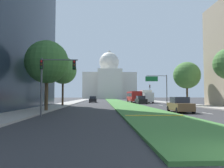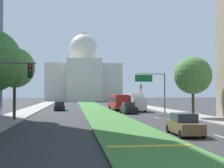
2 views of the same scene
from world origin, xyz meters
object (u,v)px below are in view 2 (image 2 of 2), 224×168
(sedan_lead_stopped, at_px, (184,125))
(box_truck_delivery, at_px, (136,102))
(overhead_guide_sign, at_px, (154,85))
(street_tree_right_mid, at_px, (193,76))
(sedan_midblock, at_px, (128,108))
(city_bus, at_px, (118,101))
(capitol_building, at_px, (83,77))
(street_tree_left_mid, at_px, (15,68))
(traffic_light_far_right, at_px, (141,93))
(sedan_distant, at_px, (60,106))

(sedan_lead_stopped, height_order, box_truck_delivery, box_truck_delivery)
(overhead_guide_sign, xyz_separation_m, sedan_lead_stopped, (-4.18, -24.08, -3.81))
(street_tree_right_mid, distance_m, sedan_midblock, 12.86)
(box_truck_delivery, xyz_separation_m, city_bus, (-2.50, 4.71, 0.09))
(capitol_building, height_order, street_tree_left_mid, capitol_building)
(box_truck_delivery, bearing_deg, capitol_building, 94.87)
(street_tree_left_mid, height_order, street_tree_right_mid, street_tree_left_mid)
(street_tree_right_mid, bearing_deg, sedan_lead_stopped, -114.68)
(box_truck_delivery, height_order, city_bus, box_truck_delivery)
(box_truck_delivery, bearing_deg, city_bus, 117.94)
(street_tree_right_mid, bearing_deg, street_tree_left_mid, -179.38)
(street_tree_left_mid, bearing_deg, traffic_light_far_right, 50.53)
(capitol_building, distance_m, sedan_midblock, 83.72)
(street_tree_left_mid, relative_size, sedan_midblock, 1.90)
(capitol_building, xyz_separation_m, traffic_light_far_right, (9.87, -67.51, -6.94))
(sedan_midblock, bearing_deg, overhead_guide_sign, -9.25)
(traffic_light_far_right, xyz_separation_m, sedan_lead_stopped, (-5.72, -40.30, -2.52))
(sedan_midblock, bearing_deg, capitol_building, 92.95)
(street_tree_right_mid, xyz_separation_m, sedan_lead_stopped, (-6.79, -14.78, -4.73))
(street_tree_left_mid, bearing_deg, box_truck_delivery, 40.55)
(traffic_light_far_right, height_order, sedan_midblock, traffic_light_far_right)
(sedan_distant, xyz_separation_m, city_bus, (11.03, 0.08, 0.98))
(overhead_guide_sign, bearing_deg, capitol_building, 95.68)
(traffic_light_far_right, relative_size, city_bus, 0.47)
(capitol_building, bearing_deg, sedan_distant, -95.37)
(street_tree_left_mid, height_order, sedan_distant, street_tree_left_mid)
(overhead_guide_sign, xyz_separation_m, city_bus, (-4.18, 10.56, -2.84))
(traffic_light_far_right, height_order, city_bus, traffic_light_far_right)
(capitol_building, height_order, overhead_guide_sign, capitol_building)
(sedan_midblock, bearing_deg, box_truck_delivery, 65.63)
(sedan_midblock, xyz_separation_m, city_bus, (-0.14, 9.90, 0.93))
(overhead_guide_sign, bearing_deg, street_tree_right_mid, -74.32)
(sedan_midblock, height_order, sedan_distant, sedan_midblock)
(street_tree_left_mid, xyz_separation_m, sedan_distant, (4.47, 20.02, -5.47))
(traffic_light_far_right, relative_size, sedan_distant, 1.13)
(sedan_lead_stopped, xyz_separation_m, city_bus, (-0.00, 34.64, 0.97))
(capitol_building, distance_m, overhead_guide_sign, 84.34)
(traffic_light_far_right, relative_size, sedan_lead_stopped, 1.20)
(street_tree_right_mid, relative_size, city_bus, 0.73)
(capitol_building, xyz_separation_m, sedan_lead_stopped, (4.15, -107.81, -9.46))
(traffic_light_far_right, height_order, sedan_lead_stopped, traffic_light_far_right)
(street_tree_left_mid, distance_m, box_truck_delivery, 24.12)
(overhead_guide_sign, xyz_separation_m, street_tree_right_mid, (2.61, -9.30, 0.92))
(sedan_lead_stopped, xyz_separation_m, box_truck_delivery, (2.50, 29.93, 0.88))
(overhead_guide_sign, xyz_separation_m, sedan_midblock, (-4.04, 0.66, -3.77))
(overhead_guide_sign, distance_m, sedan_midblock, 5.56)
(overhead_guide_sign, xyz_separation_m, box_truck_delivery, (-1.68, 5.85, -2.94))
(sedan_lead_stopped, distance_m, sedan_midblock, 24.74)
(sedan_lead_stopped, xyz_separation_m, sedan_distant, (-11.03, 34.55, -0.01))
(sedan_distant, bearing_deg, street_tree_left_mid, -102.59)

